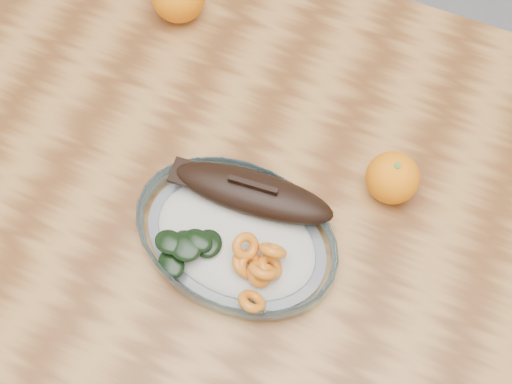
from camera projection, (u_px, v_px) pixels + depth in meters
ground at (239, 338)px, 1.47m from camera, size 3.00×3.00×0.00m
dining_table at (227, 233)px, 0.88m from camera, size 1.20×0.80×0.75m
plated_meal at (237, 234)px, 0.75m from camera, size 0.49×0.49×0.08m
orange_right at (392, 178)px, 0.77m from camera, size 0.06×0.06×0.06m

